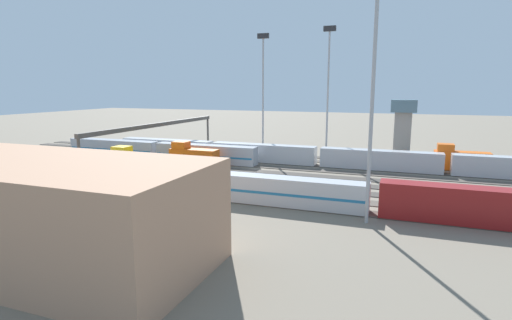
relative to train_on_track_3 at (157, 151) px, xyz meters
The scene contains 21 objects.
ground_plane 25.33m from the train_on_track_3, 168.58° to the left, with size 400.00×400.00×0.00m, color #756B5B.
track_bed_0 29.00m from the train_on_track_3, 148.78° to the right, with size 140.00×2.80×0.12m, color #3D3833.
track_bed_1 26.76m from the train_on_track_3, 158.00° to the right, with size 140.00×2.80×0.12m, color #3D3833.
track_bed_2 25.32m from the train_on_track_3, 168.58° to the right, with size 140.00×2.80×0.12m, color #3D3833.
track_bed_3 24.82m from the train_on_track_3, behind, with size 140.00×2.80×0.12m, color #4C443D.
track_bed_4 25.32m from the train_on_track_3, 168.58° to the left, with size 140.00×2.80×0.12m, color #3D3833.
track_bed_5 26.76m from the train_on_track_3, 158.00° to the left, with size 140.00×2.80×0.12m, color #3D3833.
track_bed_6 29.00m from the train_on_track_3, 148.78° to the left, with size 140.00×2.80×0.12m, color #3D3833.
track_bed_7 31.88m from the train_on_track_3, 141.06° to the left, with size 140.00×2.80×0.12m, color #4C443D.
track_bed_8 35.23m from the train_on_track_3, 134.71° to the left, with size 140.00×2.80×0.12m, color #4C443D.
train_on_track_3 is the anchor object (origin of this frame).
train_on_track_8 33.71m from the train_on_track_3, 132.14° to the left, with size 90.60×3.06×4.40m.
train_on_track_2 35.93m from the train_on_track_3, behind, with size 95.60×3.00×3.80m.
train_on_track_4 12.87m from the train_on_track_3, 157.13° to the left, with size 10.00×3.00×5.00m.
train_on_track_6 15.84m from the train_on_track_3, 108.77° to the left, with size 10.00×3.00×5.00m.
train_on_track_1 63.18m from the train_on_track_3, behind, with size 10.00×3.00×5.00m.
light_mast_0 42.65m from the train_on_track_3, 151.93° to the right, with size 2.80×0.70×29.74m.
light_mast_1 58.39m from the train_on_track_3, 149.55° to the left, with size 2.80×0.70×28.46m.
light_mast_2 30.70m from the train_on_track_3, 135.99° to the right, with size 2.80×0.70×28.78m.
signal_gantry 8.61m from the train_on_track_3, 128.28° to the left, with size 0.70×45.00×8.80m.
control_tower 59.88m from the train_on_track_3, 149.51° to the right, with size 6.00×6.00×13.06m.
Camera 1 is at (-27.47, 71.37, 15.83)m, focal length 28.35 mm.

